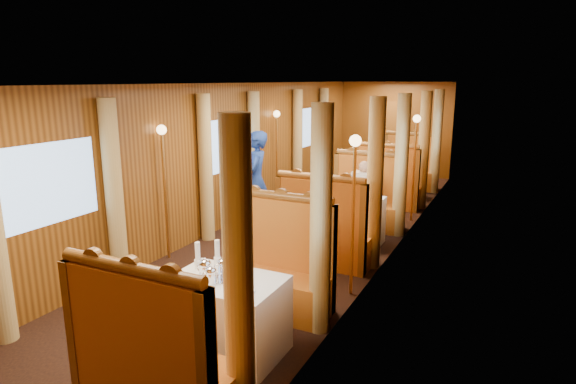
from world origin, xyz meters
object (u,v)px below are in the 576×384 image
Objects in this scene: tea_tray at (215,278)px; banquette_near_fwd at (154,368)px; banquette_near_aft at (276,273)px; banquette_mid_fwd at (324,236)px; table_far at (399,180)px; fruit_plate at (243,289)px; table_mid at (348,221)px; banquette_far_aft at (409,170)px; banquette_mid_aft at (366,203)px; teapot_left at (206,271)px; rose_vase_mid at (350,187)px; teapot_back at (223,269)px; table_near at (227,316)px; passenger at (363,188)px; banquette_far_fwd at (387,187)px; teapot_right at (211,277)px; rose_vase_far at (399,155)px; steward at (256,181)px.

banquette_near_fwd is at bearing -84.95° from tea_tray.
banquette_near_aft and banquette_mid_fwd have the same top height.
table_far is 4.60× the size of fruit_plate.
table_mid is 4.51m from banquette_far_aft.
banquette_near_aft and banquette_mid_aft have the same top height.
teapot_left is (-0.18, 0.95, 0.40)m from banquette_near_fwd.
banquette_mid_aft reaches higher than rose_vase_mid.
fruit_plate is at bearing -17.21° from tea_tray.
banquette_near_fwd is at bearing -107.77° from fruit_plate.
tea_tray is 2.09× the size of teapot_back.
banquette_mid_fwd is at bearing 95.97° from fruit_plate.
fruit_plate reaches higher than tea_tray.
passenger is at bearing 90.00° from table_near.
table_mid is 2.49m from banquette_far_fwd.
teapot_right is 0.96× the size of teapot_back.
teapot_back is 0.40m from fruit_plate.
banquette_near_aft reaches higher than rose_vase_far.
banquette_near_fwd and banquette_far_aft have the same top height.
tea_tray reaches higher than table_far.
banquette_near_fwd reaches higher than teapot_left.
banquette_near_fwd is 4.89m from steward.
steward is (-1.69, -2.43, 0.43)m from banquette_far_fwd.
rose_vase_mid is (0.02, 4.54, 0.50)m from banquette_near_fwd.
table_near is 0.39m from tea_tray.
teapot_left is (-0.18, -2.55, 0.40)m from banquette_mid_fwd.
rose_vase_far is (-0.03, 4.54, 0.50)m from banquette_mid_fwd.
banquette_near_aft reaches higher than teapot_left.
passenger reaches higher than teapot_left.
teapot_back is at bearing -90.62° from banquette_far_fwd.
teapot_back is at bearing -91.36° from rose_vase_mid.
teapot_back is at bearing -91.06° from table_mid.
teapot_back is 3.47m from rose_vase_mid.
fruit_plate is (0.28, -4.67, 0.35)m from banquette_mid_aft.
banquette_mid_aft is at bearing -90.00° from banquette_far_fwd.
rose_vase_mid is at bearing -89.15° from rose_vase_far.
table_mid is 3.50m from table_far.
banquette_near_aft reaches higher than passenger.
banquette_near_aft is 1.04m from teapot_back.
teapot_back is 0.45× the size of rose_vase_far.
table_far is (0.00, 2.49, -0.05)m from banquette_mid_aft.
table_mid is at bearing 88.61° from tea_tray.
fruit_plate is 0.63× the size of rose_vase_far.
teapot_right reaches higher than tea_tray.
banquette_mid_fwd reaches higher than rose_vase_mid.
banquette_far_aft is at bearing 90.00° from table_near.
fruit_plate is (0.28, -2.64, 0.35)m from banquette_mid_fwd.
rose_vase_far reaches higher than table_far.
table_mid is at bearing 94.32° from fruit_plate.
tea_tray is 3.57m from rose_vase_mid.
steward is at bearing -150.44° from banquette_mid_aft.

